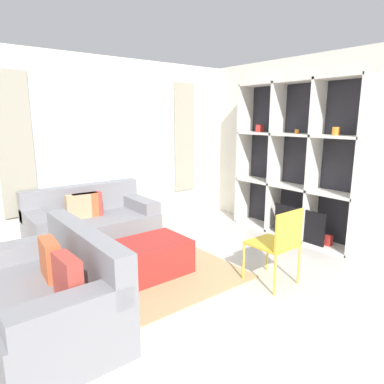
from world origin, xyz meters
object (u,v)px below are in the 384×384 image
Objects in this scene: couch_main at (92,225)px; ottoman at (153,257)px; folding_chair at (279,240)px; shelving_unit at (296,164)px; couch_side at (52,295)px.

couch_main is 1.27m from ottoman.
folding_chair is at bearing -50.63° from ottoman.
folding_chair is at bearing -149.59° from shelving_unit.
ottoman is 0.90× the size of folding_chair.
couch_main is 2.61m from folding_chair.
couch_main is 1.95m from couch_side.
shelving_unit is 2.60m from ottoman.
shelving_unit reaches higher than couch_side.
couch_side is 2.29m from folding_chair.
ottoman is at bearing 107.92° from couch_side.
shelving_unit reaches higher than folding_chair.
shelving_unit reaches higher than ottoman.
couch_main is 1.07× the size of couch_side.
ottoman is at bearing 175.05° from shelving_unit.
ottoman is at bearing -50.63° from folding_chair.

